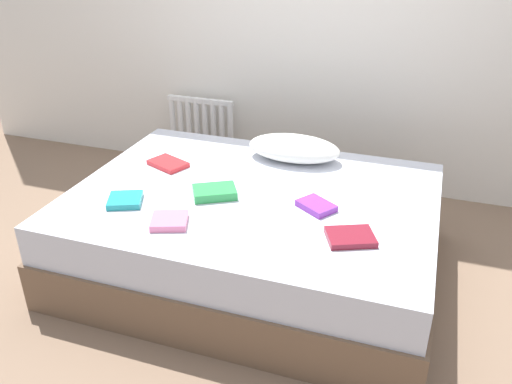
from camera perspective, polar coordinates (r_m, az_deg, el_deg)
ground_plane at (r=3.16m, az=-0.30°, el=-8.16°), size 8.00×8.00×0.00m
bed at (r=3.02m, az=-0.31°, el=-4.34°), size 2.00×1.50×0.50m
radiator at (r=4.27m, az=-5.93°, el=6.97°), size 0.55×0.04×0.48m
pillow at (r=3.29m, az=4.11°, el=4.74°), size 0.58×0.32×0.15m
textbook_maroon at (r=2.51m, az=10.15°, el=-4.80°), size 0.27×0.24×0.03m
textbook_purple at (r=2.75m, az=6.52°, el=-1.50°), size 0.23×0.22×0.03m
textbook_green at (r=2.86m, az=-4.50°, el=-0.01°), size 0.28×0.25×0.05m
textbook_red at (r=3.26m, az=-9.47°, el=3.04°), size 0.27×0.23×0.03m
textbook_teal at (r=2.87m, az=-13.94°, el=-0.86°), size 0.22×0.23×0.03m
textbook_pink at (r=2.63m, az=-9.33°, el=-3.10°), size 0.22×0.22×0.03m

